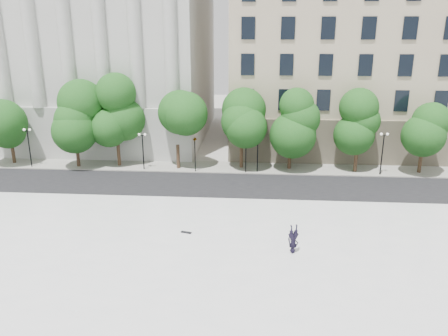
{
  "coord_description": "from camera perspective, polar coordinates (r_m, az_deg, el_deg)",
  "views": [
    {
      "loc": [
        4.92,
        -20.51,
        14.03
      ],
      "look_at": [
        2.7,
        10.0,
        4.4
      ],
      "focal_mm": 35.0,
      "sensor_mm": 36.0,
      "label": 1
    }
  ],
  "objects": [
    {
      "name": "ground",
      "position": [
        25.33,
        -8.08,
        -16.35
      ],
      "size": [
        160.0,
        160.0,
        0.0
      ],
      "primitive_type": "plane",
      "color": "#AEABA4",
      "rests_on": "ground"
    },
    {
      "name": "plaza",
      "position": [
        27.71,
        -6.8,
        -12.55
      ],
      "size": [
        44.0,
        22.0,
        0.45
      ],
      "primitive_type": "cube",
      "color": "white",
      "rests_on": "ground"
    },
    {
      "name": "street",
      "position": [
        41.28,
        -2.93,
        -2.41
      ],
      "size": [
        60.0,
        8.0,
        0.02
      ],
      "primitive_type": "cube",
      "color": "black",
      "rests_on": "ground"
    },
    {
      "name": "far_sidewalk",
      "position": [
        46.91,
        -2.04,
        0.13
      ],
      "size": [
        60.0,
        4.0,
        0.12
      ],
      "primitive_type": "cube",
      "color": "#A19E95",
      "rests_on": "ground"
    },
    {
      "name": "building_west",
      "position": [
        63.04,
        -16.83,
        15.72
      ],
      "size": [
        31.5,
        27.65,
        25.6
      ],
      "color": "#B9B9B5",
      "rests_on": "ground"
    },
    {
      "name": "building_east",
      "position": [
        61.38,
        18.96,
        13.87
      ],
      "size": [
        36.0,
        26.15,
        23.0
      ],
      "color": "tan",
      "rests_on": "ground"
    },
    {
      "name": "traffic_light_west",
      "position": [
        44.47,
        -3.85,
        3.97
      ],
      "size": [
        0.4,
        1.71,
        4.18
      ],
      "color": "black",
      "rests_on": "ground"
    },
    {
      "name": "traffic_light_east",
      "position": [
        44.05,
        2.91,
        3.89
      ],
      "size": [
        0.71,
        1.79,
        4.21
      ],
      "color": "black",
      "rests_on": "ground"
    },
    {
      "name": "person_lying",
      "position": [
        28.73,
        8.99,
        -10.38
      ],
      "size": [
        1.03,
        2.02,
        0.52
      ],
      "primitive_type": "imported",
      "rotation": [
        -1.54,
        0.0,
        0.18
      ],
      "color": "black",
      "rests_on": "plaza"
    },
    {
      "name": "skateboard",
      "position": [
        31.14,
        -4.96,
        -8.37
      ],
      "size": [
        0.79,
        0.38,
        0.08
      ],
      "primitive_type": "cube",
      "rotation": [
        0.0,
        0.0,
        -0.25
      ],
      "color": "black",
      "rests_on": "plaza"
    },
    {
      "name": "street_trees",
      "position": [
        45.61,
        -4.93,
        6.11
      ],
      "size": [
        47.57,
        5.22,
        7.83
      ],
      "color": "#382619",
      "rests_on": "ground"
    },
    {
      "name": "lamp_posts",
      "position": [
        44.87,
        -3.03,
        3.07
      ],
      "size": [
        37.49,
        0.28,
        4.44
      ],
      "color": "black",
      "rests_on": "ground"
    }
  ]
}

